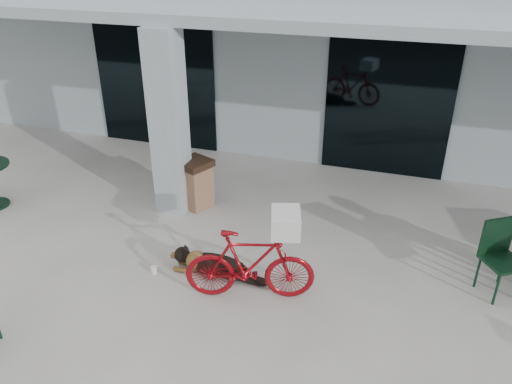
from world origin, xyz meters
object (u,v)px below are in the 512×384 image
(bicycle, at_px, (250,265))
(dog, at_px, (215,264))
(cafe_chair_far_a, at_px, (504,261))
(trash_receptacle, at_px, (195,183))

(bicycle, xyz_separation_m, dog, (-0.62, 0.30, -0.33))
(bicycle, distance_m, cafe_chair_far_a, 3.34)
(bicycle, height_order, dog, bicycle)
(bicycle, relative_size, trash_receptacle, 1.92)
(dog, distance_m, trash_receptacle, 2.12)
(cafe_chair_far_a, bearing_deg, trash_receptacle, 135.10)
(bicycle, bearing_deg, cafe_chair_far_a, -86.83)
(bicycle, bearing_deg, dog, 48.07)
(dog, height_order, cafe_chair_far_a, cafe_chair_far_a)
(dog, relative_size, cafe_chair_far_a, 1.05)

